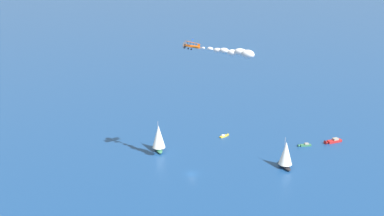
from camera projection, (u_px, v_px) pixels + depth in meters
ground_plane at (192, 174)px, 180.25m from camera, size 2000.00×2000.00×0.00m
motorboat_far_port at (304, 145)px, 206.28m from camera, size 4.58×5.67×1.70m
motorboat_far_stbd at (332, 141)px, 209.99m from camera, size 7.71×7.26×2.45m
sailboat_inshore at (286, 155)px, 183.71m from camera, size 9.00×8.23×12.32m
sailboat_offshore at (159, 138)px, 199.66m from camera, size 9.54×8.48×12.91m
motorboat_trailing at (224, 136)px, 217.08m from camera, size 5.11×3.12×1.45m
biplane_lead at (191, 46)px, 165.25m from camera, size 7.50×7.07×3.87m
wingwalker_lead at (192, 40)px, 165.06m from camera, size 1.45×0.41×1.51m
smoke_trail_lead at (236, 52)px, 153.88m from camera, size 8.05×21.20×3.64m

